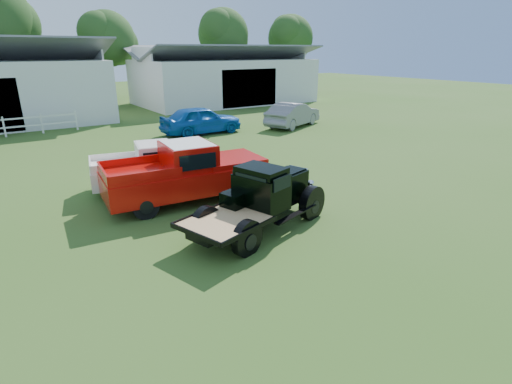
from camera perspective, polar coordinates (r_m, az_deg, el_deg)
ground at (r=10.82m, az=2.71°, el=-7.23°), size 120.00×120.00×0.00m
shed_right at (r=40.02m, az=-4.54°, el=16.34°), size 16.80×9.20×5.20m
tree_c at (r=42.11m, az=-20.25°, el=18.02°), size 5.40×5.40×9.00m
tree_d at (r=48.02m, az=-4.64°, el=19.75°), size 6.00×6.00×10.00m
tree_e at (r=50.88m, az=4.89°, el=19.46°), size 5.70×5.70×9.50m
vintage_flatbed at (r=11.25m, az=0.46°, el=-1.00°), size 4.98×3.08×1.84m
red_pickup at (r=13.61m, az=-9.99°, el=2.81°), size 5.73×2.64×2.03m
white_pickup at (r=15.22m, az=-14.49°, el=3.57°), size 4.78×2.65×1.66m
misc_car_blue at (r=24.97m, az=-7.86°, el=10.17°), size 4.95×1.99×1.69m
misc_car_grey at (r=27.30m, az=5.30°, el=10.96°), size 5.08×3.35×1.58m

